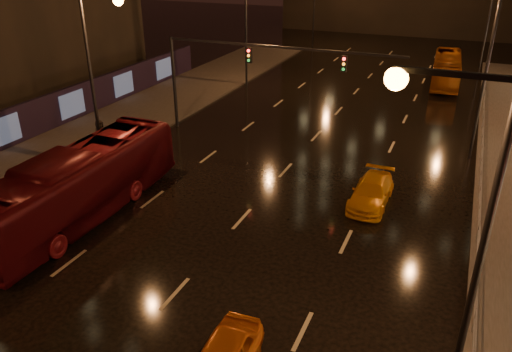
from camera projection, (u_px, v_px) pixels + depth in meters
The scene contains 10 objects.
ground at pixel (307, 146), 31.84m from camera, with size 140.00×140.00×0.00m, color black.
sidewalk_left at pixel (85, 141), 32.44m from camera, with size 7.00×70.00×0.15m, color #38332D.
hoarding_left at pixel (2, 131), 30.76m from camera, with size 0.30×46.00×2.50m, color black.
traffic_signal at pixel (234, 65), 31.61m from camera, with size 15.31×0.32×6.20m.
streetlight_right at pixel (456, 214), 10.96m from camera, with size 2.64×0.50×10.00m.
railing_right at pixel (481, 172), 26.17m from camera, with size 0.05×56.00×1.00m.
bus_red at pixel (80, 184), 23.06m from camera, with size 2.81×12.02×3.35m, color #510B13.
bus_curb at pixel (446, 69), 45.17m from camera, with size 2.26×9.64×2.69m, color #95470E.
taxi_far at pixel (371, 192), 24.65m from camera, with size 1.74×4.29×1.25m, color orange.
pedestrian_c at pixel (100, 134), 30.89m from camera, with size 0.88×0.57×1.80m, color black.
Camera 1 is at (8.63, -8.50, 11.88)m, focal length 35.00 mm.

